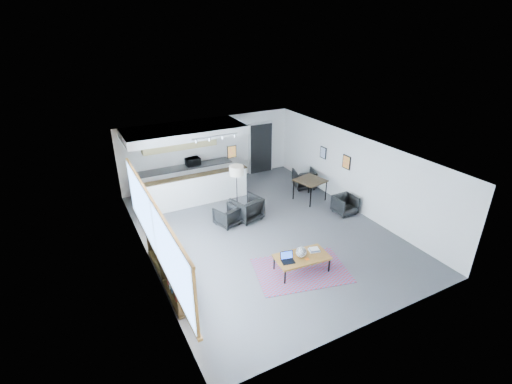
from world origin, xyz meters
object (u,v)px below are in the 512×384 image
ceramic_pot (301,252)px  book_stack (314,250)px  armchair_left (227,215)px  microwave (193,161)px  dining_chair_far (304,179)px  armchair_right (247,207)px  coffee_table (302,257)px  laptop (287,258)px  floor_lamp (236,172)px  dining_table (310,182)px  dining_chair_near (345,205)px

ceramic_pot → book_stack: size_ratio=0.87×
armchair_left → microwave: 3.36m
dining_chair_far → ceramic_pot: bearing=71.3°
book_stack → microwave: bearing=100.0°
armchair_right → armchair_left: bearing=-12.2°
coffee_table → ceramic_pot: ceramic_pot is taller
laptop → coffee_table: bearing=9.4°
laptop → armchair_left: bearing=107.5°
armchair_left → book_stack: bearing=91.1°
floor_lamp → book_stack: bearing=-82.9°
ceramic_pot → armchair_right: size_ratio=0.33×
coffee_table → ceramic_pot: bearing=-179.8°
dining_table → dining_chair_far: dining_table is taller
floor_lamp → dining_chair_near: 3.83m
coffee_table → dining_table: 4.32m
floor_lamp → microwave: 2.66m
coffee_table → armchair_left: (-0.74, 3.12, -0.07)m
book_stack → floor_lamp: bearing=97.1°
coffee_table → armchair_right: (-0.01, 3.16, 0.01)m
laptop → armchair_right: bearing=94.2°
armchair_right → microwave: size_ratio=1.60×
laptop → armchair_left: armchair_left is taller
dining_table → microwave: microwave is taller
dining_chair_near → dining_chair_far: 2.43m
armchair_right → dining_table: 2.69m
armchair_right → dining_chair_near: bearing=143.7°
dining_chair_near → coffee_table: bearing=-148.3°
dining_table → dining_chair_near: dining_table is taller
armchair_right → dining_chair_far: armchair_right is taller
coffee_table → floor_lamp: size_ratio=0.88×
laptop → ceramic_pot: ceramic_pot is taller
laptop → book_stack: size_ratio=1.18×
dining_chair_near → microwave: size_ratio=1.12×
ceramic_pot → dining_chair_near: (3.13, 1.97, -0.29)m
dining_table → microwave: bearing=138.2°
laptop → ceramic_pot: (0.40, -0.02, 0.07)m
coffee_table → microwave: bearing=101.8°
floor_lamp → dining_chair_near: (3.15, -1.86, -1.14)m
laptop → dining_table: (3.09, 3.38, 0.20)m
coffee_table → dining_chair_far: size_ratio=2.11×
armchair_left → armchair_right: bearing=163.5°
ceramic_pot → armchair_right: armchair_right is taller
armchair_left → dining_chair_far: armchair_left is taller
armchair_right → dining_chair_near: 3.33m
coffee_table → armchair_left: size_ratio=2.10×
dining_chair_far → dining_chair_near: bearing=106.7°
coffee_table → floor_lamp: bearing=96.3°
armchair_right → laptop: bearing=67.0°
laptop → microwave: (-0.27, 6.37, 0.59)m
ceramic_pot → armchair_left: bearing=102.8°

